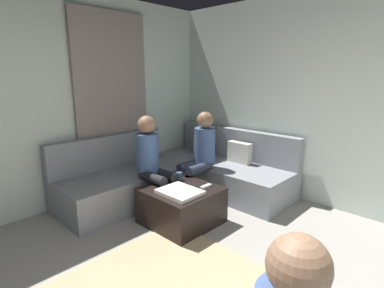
{
  "coord_description": "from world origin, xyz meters",
  "views": [
    {
      "loc": [
        0.86,
        -0.97,
        1.7
      ],
      "look_at": [
        -1.63,
        1.63,
        0.85
      ],
      "focal_mm": 28.22,
      "sensor_mm": 36.0,
      "label": 1
    }
  ],
  "objects": [
    {
      "name": "wall_back",
      "position": [
        0.0,
        2.94,
        1.35
      ],
      "size": [
        6.0,
        0.12,
        2.7
      ],
      "primitive_type": "cube",
      "color": "silver",
      "rests_on": "ground_plane"
    },
    {
      "name": "wall_left",
      "position": [
        -2.94,
        0.0,
        1.35
      ],
      "size": [
        0.12,
        6.0,
        2.7
      ],
      "primitive_type": "cube",
      "color": "silver",
      "rests_on": "ground_plane"
    },
    {
      "name": "curtain_panel",
      "position": [
        -2.84,
        1.3,
        1.25
      ],
      "size": [
        0.06,
        1.1,
        2.5
      ],
      "primitive_type": "cube",
      "color": "gray",
      "rests_on": "ground_plane"
    },
    {
      "name": "sectional_couch",
      "position": [
        -2.08,
        1.88,
        0.28
      ],
      "size": [
        2.1,
        2.55,
        0.87
      ],
      "color": "gray",
      "rests_on": "ground_plane"
    },
    {
      "name": "ottoman",
      "position": [
        -1.46,
        1.27,
        0.21
      ],
      "size": [
        0.76,
        0.76,
        0.42
      ],
      "primitive_type": "cube",
      "color": "black",
      "rests_on": "ground_plane"
    },
    {
      "name": "folded_blanket",
      "position": [
        -1.36,
        1.15,
        0.44
      ],
      "size": [
        0.44,
        0.36,
        0.04
      ],
      "primitive_type": "cube",
      "color": "white",
      "rests_on": "ottoman"
    },
    {
      "name": "coffee_mug",
      "position": [
        -1.68,
        1.45,
        0.47
      ],
      "size": [
        0.08,
        0.08,
        0.1
      ],
      "primitive_type": "cylinder",
      "color": "#334C72",
      "rests_on": "ottoman"
    },
    {
      "name": "game_remote",
      "position": [
        -1.28,
        1.49,
        0.43
      ],
      "size": [
        0.05,
        0.15,
        0.02
      ],
      "primitive_type": "cube",
      "color": "white",
      "rests_on": "ottoman"
    },
    {
      "name": "person_on_couch_back",
      "position": [
        -1.77,
        1.93,
        0.66
      ],
      "size": [
        0.3,
        0.6,
        1.2
      ],
      "rotation": [
        0.0,
        0.0,
        3.14
      ],
      "color": "#2D3347",
      "rests_on": "ground_plane"
    },
    {
      "name": "person_on_couch_side",
      "position": [
        -1.93,
        1.25,
        0.66
      ],
      "size": [
        0.6,
        0.3,
        1.2
      ],
      "rotation": [
        0.0,
        0.0,
        -1.57
      ],
      "color": "black",
      "rests_on": "ground_plane"
    }
  ]
}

